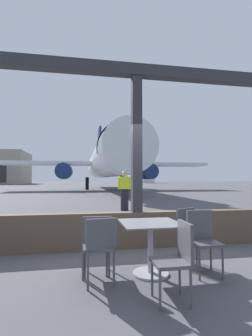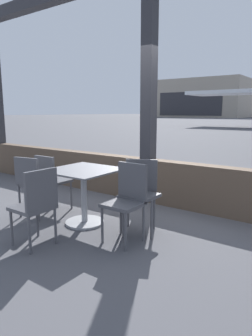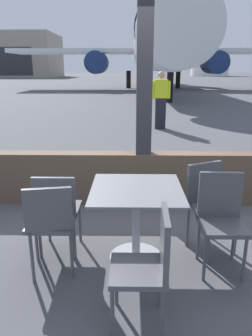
{
  "view_description": "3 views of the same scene",
  "coord_description": "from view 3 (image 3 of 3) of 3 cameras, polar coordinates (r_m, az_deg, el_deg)",
  "views": [
    {
      "loc": [
        -1.11,
        -4.96,
        1.38
      ],
      "look_at": [
        2.57,
        15.62,
        2.33
      ],
      "focal_mm": 26.48,
      "sensor_mm": 36.0,
      "label": 1
    },
    {
      "loc": [
        2.63,
        -4.25,
        1.5
      ],
      "look_at": [
        0.05,
        -0.69,
        0.67
      ],
      "focal_mm": 32.33,
      "sensor_mm": 36.0,
      "label": 2
    },
    {
      "loc": [
        -0.17,
        -4.19,
        1.81
      ],
      "look_at": [
        -0.22,
        -0.76,
        0.74
      ],
      "focal_mm": 34.04,
      "sensor_mm": 36.0,
      "label": 3
    }
  ],
  "objects": [
    {
      "name": "cafe_chair_window_right",
      "position": [
        3.35,
        14.58,
        -5.36
      ],
      "size": [
        0.51,
        0.51,
        0.9
      ],
      "color": "#4C4C51",
      "rests_on": "ground"
    },
    {
      "name": "fuel_storage_tank",
      "position": [
        90.6,
        14.8,
        17.45
      ],
      "size": [
        9.79,
        9.79,
        5.71
      ],
      "primitive_type": "cylinder",
      "color": "white",
      "rests_on": "ground"
    },
    {
      "name": "ground_plane",
      "position": [
        44.22,
        1.12,
        14.98
      ],
      "size": [
        220.0,
        220.0,
        0.0
      ],
      "primitive_type": "plane",
      "color": "#4C4C51"
    },
    {
      "name": "dining_table",
      "position": [
        3.07,
        1.85,
        -8.75
      ],
      "size": [
        0.85,
        0.85,
        0.75
      ],
      "color": "slate",
      "rests_on": "ground"
    },
    {
      "name": "cafe_chair_window_left",
      "position": [
        3.08,
        16.64,
        -7.83
      ],
      "size": [
        0.41,
        0.41,
        0.91
      ],
      "color": "#4C4C51",
      "rests_on": "ground"
    },
    {
      "name": "window_frame",
      "position": [
        4.22,
        3.22,
        10.16
      ],
      "size": [
        8.86,
        0.24,
        3.76
      ],
      "color": "brown",
      "rests_on": "ground"
    },
    {
      "name": "cafe_chair_aisle_right",
      "position": [
        2.9,
        -13.41,
        -9.12
      ],
      "size": [
        0.44,
        0.44,
        0.88
      ],
      "color": "#4C4C51",
      "rests_on": "ground"
    },
    {
      "name": "airplane",
      "position": [
        30.26,
        5.31,
        20.7
      ],
      "size": [
        26.1,
        31.46,
        10.63
      ],
      "color": "silver",
      "rests_on": "ground"
    },
    {
      "name": "ground_crew_worker",
      "position": [
        10.1,
        6.24,
        12.08
      ],
      "size": [
        0.56,
        0.22,
        1.74
      ],
      "color": "black",
      "rests_on": "ground"
    },
    {
      "name": "distant_hangar",
      "position": [
        83.98,
        -20.57,
        18.32
      ],
      "size": [
        23.45,
        16.12,
        9.56
      ],
      "color": "#9E9384",
      "rests_on": "ground"
    },
    {
      "name": "cafe_chair_aisle_left",
      "position": [
        2.33,
        4.34,
        -16.2
      ],
      "size": [
        0.41,
        0.41,
        0.89
      ],
      "color": "#4C4C51",
      "rests_on": "ground"
    },
    {
      "name": "cafe_chair_side_extra",
      "position": [
        3.21,
        -12.2,
        -6.78
      ],
      "size": [
        0.4,
        0.4,
        0.86
      ],
      "color": "#4C4C51",
      "rests_on": "ground"
    }
  ]
}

